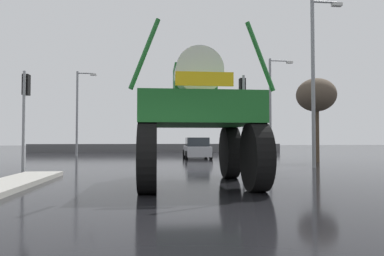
% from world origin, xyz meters
% --- Properties ---
extents(ground_plane, '(120.00, 120.00, 0.00)m').
position_xyz_m(ground_plane, '(0.00, 18.00, 0.00)').
color(ground_plane, black).
extents(oversize_sprayer, '(3.84, 5.24, 4.50)m').
position_xyz_m(oversize_sprayer, '(0.97, 4.65, 2.05)').
color(oversize_sprayer, black).
rests_on(oversize_sprayer, ground).
extents(sedan_ahead, '(1.93, 4.13, 1.52)m').
position_xyz_m(sedan_ahead, '(2.77, 19.29, 0.71)').
color(sedan_ahead, '#B7B7BF').
rests_on(sedan_ahead, ground).
extents(traffic_signal_near_left, '(0.24, 0.54, 4.11)m').
position_xyz_m(traffic_signal_near_left, '(-5.46, 8.48, 3.00)').
color(traffic_signal_near_left, gray).
rests_on(traffic_signal_near_left, ground).
extents(traffic_signal_near_right, '(0.24, 0.54, 4.11)m').
position_xyz_m(traffic_signal_near_right, '(3.45, 8.48, 3.00)').
color(traffic_signal_near_right, gray).
rests_on(traffic_signal_near_right, ground).
extents(streetlight_near_right, '(1.63, 0.24, 8.38)m').
position_xyz_m(streetlight_near_right, '(7.57, 10.28, 4.61)').
color(streetlight_near_right, gray).
rests_on(streetlight_near_right, ground).
extents(streetlight_far_left, '(1.65, 0.24, 7.09)m').
position_xyz_m(streetlight_far_left, '(-6.65, 23.78, 3.96)').
color(streetlight_far_left, gray).
rests_on(streetlight_far_left, ground).
extents(streetlight_far_right, '(1.93, 0.24, 7.73)m').
position_xyz_m(streetlight_far_right, '(8.82, 20.26, 4.31)').
color(streetlight_far_right, gray).
rests_on(streetlight_far_right, ground).
extents(bare_tree_right, '(2.41, 2.41, 5.15)m').
position_xyz_m(bare_tree_right, '(9.59, 14.38, 4.06)').
color(bare_tree_right, '#473828').
rests_on(bare_tree_right, ground).
extents(roadside_barrier, '(27.33, 0.24, 0.90)m').
position_xyz_m(roadside_barrier, '(0.00, 31.89, 0.45)').
color(roadside_barrier, '#59595B').
rests_on(roadside_barrier, ground).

